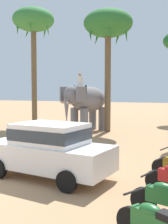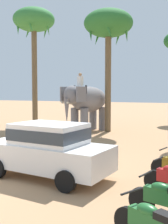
# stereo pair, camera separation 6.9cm
# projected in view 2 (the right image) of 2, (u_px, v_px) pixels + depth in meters

# --- Properties ---
(car_sedan_foreground) EXTENTS (4.25, 2.17, 1.70)m
(car_sedan_foreground) POSITION_uv_depth(u_px,v_px,m) (48.00, 148.00, 8.86)
(car_sedan_foreground) COLOR white
(car_sedan_foreground) RESTS_ON ground
(elephant_with_mahout) EXTENTS (2.58, 4.02, 3.88)m
(elephant_with_mahout) POSITION_uv_depth(u_px,v_px,m) (86.00, 102.00, 19.03)
(elephant_with_mahout) COLOR slate
(elephant_with_mahout) RESTS_ON ground
(motorcycle_second_in_row) EXTENTS (1.76, 0.70, 0.94)m
(motorcycle_second_in_row) POSITION_uv_depth(u_px,v_px,m) (168.00, 200.00, 5.80)
(motorcycle_second_in_row) COLOR black
(motorcycle_second_in_row) RESTS_ON ground
(palm_tree_behind_elephant) EXTENTS (3.20, 3.20, 9.09)m
(palm_tree_behind_elephant) POSITION_uv_depth(u_px,v_px,m) (34.00, 24.00, 21.92)
(palm_tree_behind_elephant) COLOR brown
(palm_tree_behind_elephant) RESTS_ON ground
(palm_tree_near_hut) EXTENTS (3.20, 3.20, 8.02)m
(palm_tree_near_hut) POSITION_uv_depth(u_px,v_px,m) (108.00, 27.00, 18.55)
(palm_tree_near_hut) COLOR brown
(palm_tree_near_hut) RESTS_ON ground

